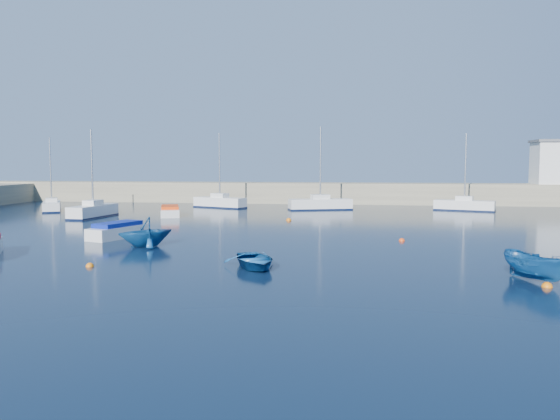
# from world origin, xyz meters

# --- Properties ---
(ground) EXTENTS (220.00, 220.00, 0.00)m
(ground) POSITION_xyz_m (0.00, 0.00, 0.00)
(ground) COLOR black
(ground) RESTS_ON ground
(back_wall) EXTENTS (96.00, 4.50, 2.60)m
(back_wall) POSITION_xyz_m (0.00, 46.00, 1.30)
(back_wall) COLOR gray
(back_wall) RESTS_ON ground
(sailboat_3) EXTENTS (2.28, 6.29, 8.24)m
(sailboat_3) POSITION_xyz_m (-20.67, 24.33, 0.65)
(sailboat_3) COLOR silver
(sailboat_3) RESTS_ON ground
(sailboat_4) EXTENTS (4.36, 6.01, 7.83)m
(sailboat_4) POSITION_xyz_m (-28.52, 30.44, 0.55)
(sailboat_4) COLOR silver
(sailboat_4) RESTS_ON ground
(sailboat_5) EXTENTS (6.56, 4.09, 8.49)m
(sailboat_5) POSITION_xyz_m (-11.74, 37.17, 0.66)
(sailboat_5) COLOR silver
(sailboat_5) RESTS_ON ground
(sailboat_6) EXTENTS (7.10, 4.02, 9.07)m
(sailboat_6) POSITION_xyz_m (-0.10, 35.90, 0.66)
(sailboat_6) COLOR silver
(sailboat_6) RESTS_ON ground
(sailboat_7) EXTENTS (6.43, 3.64, 8.25)m
(sailboat_7) POSITION_xyz_m (15.33, 36.92, 0.63)
(sailboat_7) COLOR silver
(sailboat_7) RESTS_ON ground
(motorboat_1) EXTENTS (2.93, 4.74, 1.10)m
(motorboat_1) POSITION_xyz_m (-12.16, 11.19, 0.51)
(motorboat_1) COLOR silver
(motorboat_1) RESTS_ON ground
(motorboat_2) EXTENTS (3.26, 5.17, 1.00)m
(motorboat_2) POSITION_xyz_m (-14.03, 26.80, 0.47)
(motorboat_2) COLOR silver
(motorboat_2) RESTS_ON ground
(dinghy_center) EXTENTS (3.83, 4.34, 0.75)m
(dinghy_center) POSITION_xyz_m (-0.93, 2.03, 0.37)
(dinghy_center) COLOR #134C88
(dinghy_center) RESTS_ON ground
(dinghy_left) EXTENTS (4.49, 4.49, 1.80)m
(dinghy_left) POSITION_xyz_m (-8.82, 7.87, 0.90)
(dinghy_left) COLOR #134C88
(dinghy_left) RESTS_ON ground
(dinghy_right) EXTENTS (2.70, 3.60, 1.31)m
(dinghy_right) POSITION_xyz_m (11.62, 0.72, 0.66)
(dinghy_right) COLOR #134C88
(dinghy_right) RESTS_ON ground
(buoy_0) EXTENTS (0.40, 0.40, 0.40)m
(buoy_0) POSITION_xyz_m (-9.00, 1.16, 0.00)
(buoy_0) COLOR orange
(buoy_0) RESTS_ON ground
(buoy_1) EXTENTS (0.39, 0.39, 0.39)m
(buoy_1) POSITION_xyz_m (6.91, 12.44, 0.00)
(buoy_1) COLOR #E54211
(buoy_1) RESTS_ON ground
(buoy_2) EXTENTS (0.40, 0.40, 0.40)m
(buoy_2) POSITION_xyz_m (12.86, 3.76, 0.00)
(buoy_2) COLOR orange
(buoy_2) RESTS_ON ground
(buoy_3) EXTENTS (0.48, 0.48, 0.48)m
(buoy_3) POSITION_xyz_m (-2.07, 24.14, 0.00)
(buoy_3) COLOR orange
(buoy_3) RESTS_ON ground
(buoy_5) EXTENTS (0.44, 0.44, 0.44)m
(buoy_5) POSITION_xyz_m (11.78, -0.35, 0.00)
(buoy_5) COLOR orange
(buoy_5) RESTS_ON ground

